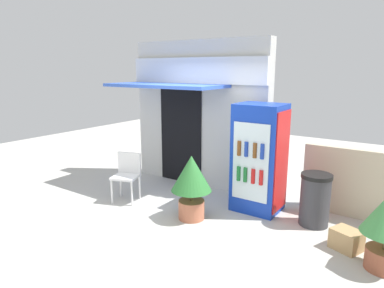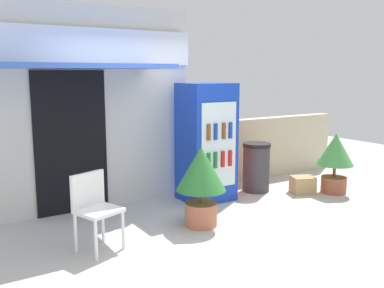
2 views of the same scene
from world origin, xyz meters
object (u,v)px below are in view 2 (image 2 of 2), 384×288
drink_cooler (207,142)px  potted_plant_curbside (335,156)px  potted_plant_near_shop (201,177)px  plastic_chair (94,205)px  trash_bin (256,167)px  cardboard_box (303,185)px

drink_cooler → potted_plant_curbside: bearing=-22.5°
potted_plant_curbside → potted_plant_near_shop: bearing=-177.5°
drink_cooler → plastic_chair: (-2.15, -0.94, -0.39)m
potted_plant_near_shop → trash_bin: potted_plant_near_shop is taller
trash_bin → plastic_chair: bearing=-164.2°
trash_bin → cardboard_box: bearing=-42.1°
trash_bin → cardboard_box: size_ratio=2.27×
potted_plant_near_shop → trash_bin: (1.69, 0.89, -0.24)m
drink_cooler → potted_plant_near_shop: 1.22m
drink_cooler → potted_plant_curbside: (1.99, -0.83, -0.29)m
drink_cooler → plastic_chair: size_ratio=2.08×
potted_plant_near_shop → cardboard_box: potted_plant_near_shop is taller
plastic_chair → potted_plant_near_shop: size_ratio=0.83×
drink_cooler → potted_plant_curbside: size_ratio=1.84×
drink_cooler → trash_bin: (0.96, -0.06, -0.50)m
drink_cooler → trash_bin: bearing=-3.3°
drink_cooler → plastic_chair: drink_cooler is taller
cardboard_box → plastic_chair: bearing=-174.3°
potted_plant_near_shop → potted_plant_curbside: 2.72m
trash_bin → cardboard_box: 0.82m
drink_cooler → cardboard_box: (1.53, -0.57, -0.77)m
cardboard_box → drink_cooler: bearing=159.5°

